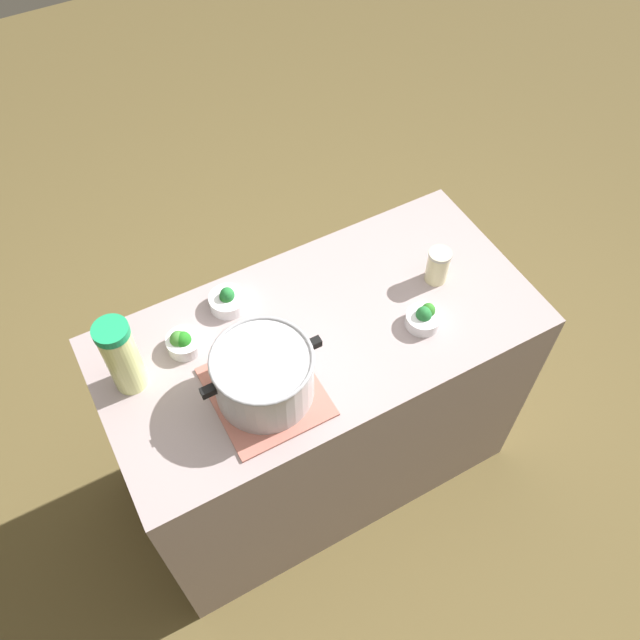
% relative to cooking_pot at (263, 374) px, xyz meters
% --- Properties ---
extents(ground_plane, '(8.00, 8.00, 0.00)m').
position_rel_cooking_pot_xyz_m(ground_plane, '(-0.23, -0.11, -1.01)').
color(ground_plane, brown).
extents(counter_slab, '(1.32, 0.65, 0.91)m').
position_rel_cooking_pot_xyz_m(counter_slab, '(-0.23, -0.11, -0.55)').
color(counter_slab, gray).
rests_on(counter_slab, ground_plane).
extents(dish_cloth, '(0.29, 0.32, 0.01)m').
position_rel_cooking_pot_xyz_m(dish_cloth, '(0.00, 0.00, -0.09)').
color(dish_cloth, '#AD6457').
rests_on(dish_cloth, counter_slab).
extents(cooking_pot, '(0.35, 0.28, 0.17)m').
position_rel_cooking_pot_xyz_m(cooking_pot, '(0.00, 0.00, 0.00)').
color(cooking_pot, '#B7B7BC').
rests_on(cooking_pot, dish_cloth).
extents(lemonade_pitcher, '(0.10, 0.10, 0.26)m').
position_rel_cooking_pot_xyz_m(lemonade_pitcher, '(0.31, -0.21, 0.04)').
color(lemonade_pitcher, '#E3EC93').
rests_on(lemonade_pitcher, counter_slab).
extents(mason_jar, '(0.07, 0.07, 0.12)m').
position_rel_cooking_pot_xyz_m(mason_jar, '(-0.65, -0.11, -0.03)').
color(mason_jar, beige).
rests_on(mason_jar, counter_slab).
extents(broccoli_bowl_front, '(0.11, 0.11, 0.08)m').
position_rel_cooking_pot_xyz_m(broccoli_bowl_front, '(-0.03, -0.33, -0.07)').
color(broccoli_bowl_front, silver).
rests_on(broccoli_bowl_front, counter_slab).
extents(broccoli_bowl_center, '(0.10, 0.10, 0.07)m').
position_rel_cooking_pot_xyz_m(broccoli_bowl_center, '(-0.51, 0.01, -0.06)').
color(broccoli_bowl_center, silver).
rests_on(broccoli_bowl_center, counter_slab).
extents(broccoli_bowl_back, '(0.10, 0.10, 0.07)m').
position_rel_cooking_pot_xyz_m(broccoli_bowl_back, '(0.14, -0.25, -0.06)').
color(broccoli_bowl_back, silver).
rests_on(broccoli_bowl_back, counter_slab).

